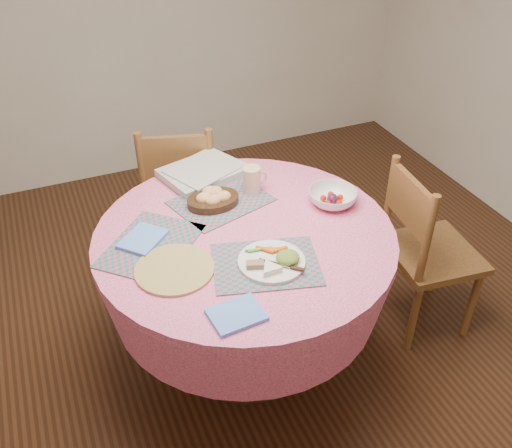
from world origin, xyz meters
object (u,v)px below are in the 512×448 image
Objects in this scene: chair_right at (425,248)px; bread_bowl at (213,198)px; dinner_plate at (274,260)px; latte_mug at (252,179)px; dining_table at (245,269)px; chair_back at (180,192)px; wicker_trivet at (175,269)px; fruit_bowl at (332,198)px.

chair_right reaches higher than bread_bowl.
latte_mug is (0.12, 0.51, 0.04)m from dinner_plate.
chair_back is (-0.05, 0.83, -0.09)m from dining_table.
chair_back is at bearing 73.42° from wicker_trivet.
chair_back is 3.83× the size of fruit_bowl.
bread_bowl is (-0.05, 0.24, 0.23)m from dining_table.
dining_table is at bearing -78.34° from bread_bowl.
chair_right is at bearing -26.69° from latte_mug.
fruit_bowl is at bearing 6.44° from dining_table.
chair_right is at bearing 9.19° from dinner_plate.
dining_table is 0.49m from fruit_bowl.
dinner_plate is at bearing 110.47° from chair_back.
latte_mug reaches higher than dinner_plate.
wicker_trivet is 0.38m from dinner_plate.
bread_bowl is 0.98× the size of fruit_bowl.
chair_right reaches higher than dining_table.
chair_back reaches higher than wicker_trivet.
wicker_trivet is at bearing 89.84° from chair_back.
latte_mug is at bearing 9.17° from bread_bowl.
chair_right is 3.88× the size of bread_bowl.
chair_back is 1.03m from wicker_trivet.
chair_right is 1.25m from wicker_trivet.
wicker_trivet is at bearing -140.68° from latte_mug.
chair_right is 3.48× the size of dinner_plate.
dining_table is 0.84m from chair_back.
latte_mug is at bearing 61.68° from dining_table.
fruit_bowl reaches higher than dinner_plate.
bread_bowl reaches higher than fruit_bowl.
chair_right is (0.88, -0.09, -0.09)m from dining_table.
chair_right reaches higher than latte_mug.
dinner_plate is (0.36, -0.11, 0.02)m from wicker_trivet.
latte_mug is at bearing 141.56° from fruit_bowl.
latte_mug is (-0.73, 0.37, 0.35)m from chair_right.
dining_table is 1.38× the size of chair_back.
latte_mug reaches higher than fruit_bowl.
dinner_plate is at bearing 105.39° from chair_right.
wicker_trivet is 1.30× the size of bread_bowl.
chair_right is 0.92m from dinner_plate.
fruit_bowl is at bearing 78.59° from chair_right.
chair_right is 0.89m from latte_mug.
latte_mug reaches higher than wicker_trivet.
chair_back is at bearing 51.42° from chair_right.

